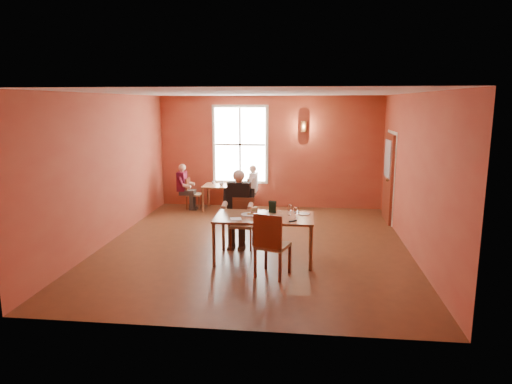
# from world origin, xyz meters

# --- Properties ---
(ground) EXTENTS (6.00, 7.00, 0.01)m
(ground) POSITION_xyz_m (0.00, 0.00, 0.00)
(ground) COLOR brown
(ground) RESTS_ON ground
(wall_back) EXTENTS (6.00, 0.04, 3.00)m
(wall_back) POSITION_xyz_m (0.00, 3.50, 1.50)
(wall_back) COLOR brown
(wall_back) RESTS_ON ground
(wall_front) EXTENTS (6.00, 0.04, 3.00)m
(wall_front) POSITION_xyz_m (0.00, -3.50, 1.50)
(wall_front) COLOR brown
(wall_front) RESTS_ON ground
(wall_left) EXTENTS (0.04, 7.00, 3.00)m
(wall_left) POSITION_xyz_m (-3.00, 0.00, 1.50)
(wall_left) COLOR brown
(wall_left) RESTS_ON ground
(wall_right) EXTENTS (0.04, 7.00, 3.00)m
(wall_right) POSITION_xyz_m (3.00, 0.00, 1.50)
(wall_right) COLOR brown
(wall_right) RESTS_ON ground
(ceiling) EXTENTS (6.00, 7.00, 0.04)m
(ceiling) POSITION_xyz_m (0.00, 0.00, 3.00)
(ceiling) COLOR white
(ceiling) RESTS_ON wall_back
(window) EXTENTS (1.36, 0.10, 1.96)m
(window) POSITION_xyz_m (-0.80, 3.45, 1.70)
(window) COLOR white
(window) RESTS_ON wall_back
(door) EXTENTS (0.12, 1.04, 2.10)m
(door) POSITION_xyz_m (2.94, 2.30, 1.05)
(door) COLOR maroon
(door) RESTS_ON ground
(wall_sconce) EXTENTS (0.16, 0.16, 0.28)m
(wall_sconce) POSITION_xyz_m (0.90, 3.40, 2.20)
(wall_sconce) COLOR brown
(wall_sconce) RESTS_ON wall_back
(main_table) EXTENTS (1.75, 0.98, 0.82)m
(main_table) POSITION_xyz_m (0.27, -0.86, 0.41)
(main_table) COLOR brown
(main_table) RESTS_ON ground
(chair_diner_main) EXTENTS (0.43, 0.43, 0.97)m
(chair_diner_main) POSITION_xyz_m (-0.23, -0.21, 0.49)
(chair_diner_main) COLOR #563617
(chair_diner_main) RESTS_ON ground
(diner_main) EXTENTS (0.58, 0.58, 1.46)m
(diner_main) POSITION_xyz_m (-0.23, -0.24, 0.73)
(diner_main) COLOR #38241C
(diner_main) RESTS_ON ground
(chair_empty) EXTENTS (0.61, 0.61, 1.09)m
(chair_empty) POSITION_xyz_m (0.48, -1.60, 0.54)
(chair_empty) COLOR #613116
(chair_empty) RESTS_ON ground
(plate_food) EXTENTS (0.31, 0.31, 0.04)m
(plate_food) POSITION_xyz_m (-0.00, -0.82, 0.84)
(plate_food) COLOR white
(plate_food) RESTS_ON main_table
(sandwich) EXTENTS (0.14, 0.13, 0.13)m
(sandwich) POSITION_xyz_m (0.08, -0.79, 0.88)
(sandwich) COLOR tan
(sandwich) RESTS_ON main_table
(goblet_a) EXTENTS (0.11, 0.11, 0.21)m
(goblet_a) POSITION_xyz_m (0.72, -0.75, 0.93)
(goblet_a) COLOR white
(goblet_a) RESTS_ON main_table
(goblet_b) EXTENTS (0.11, 0.11, 0.22)m
(goblet_b) POSITION_xyz_m (0.84, -0.95, 0.93)
(goblet_b) COLOR white
(goblet_b) RESTS_ON main_table
(menu_stand) EXTENTS (0.15, 0.11, 0.22)m
(menu_stand) POSITION_xyz_m (0.39, -0.59, 0.93)
(menu_stand) COLOR black
(menu_stand) RESTS_ON main_table
(knife) EXTENTS (0.22, 0.03, 0.00)m
(knife) POSITION_xyz_m (0.20, -1.09, 0.82)
(knife) COLOR silver
(knife) RESTS_ON main_table
(napkin) EXTENTS (0.23, 0.23, 0.01)m
(napkin) POSITION_xyz_m (-0.21, -1.11, 0.82)
(napkin) COLOR white
(napkin) RESTS_ON main_table
(side_plate) EXTENTS (0.25, 0.25, 0.02)m
(side_plate) POSITION_xyz_m (0.98, -0.64, 0.83)
(side_plate) COLOR silver
(side_plate) RESTS_ON main_table
(sunglasses) EXTENTS (0.13, 0.12, 0.02)m
(sunglasses) POSITION_xyz_m (0.79, -1.16, 0.83)
(sunglasses) COLOR black
(sunglasses) RESTS_ON main_table
(second_table) EXTENTS (0.75, 0.75, 0.66)m
(second_table) POSITION_xyz_m (-1.34, 2.98, 0.33)
(second_table) COLOR brown
(second_table) RESTS_ON ground
(chair_diner_white) EXTENTS (0.39, 0.39, 0.88)m
(chair_diner_white) POSITION_xyz_m (-0.69, 2.98, 0.44)
(chair_diner_white) COLOR #422714
(chair_diner_white) RESTS_ON ground
(diner_white) EXTENTS (0.46, 0.46, 1.16)m
(diner_white) POSITION_xyz_m (-0.66, 2.98, 0.58)
(diner_white) COLOR white
(diner_white) RESTS_ON ground
(chair_diner_maroon) EXTENTS (0.37, 0.37, 0.83)m
(chair_diner_maroon) POSITION_xyz_m (-1.99, 2.98, 0.42)
(chair_diner_maroon) COLOR #512310
(chair_diner_maroon) RESTS_ON ground
(diner_maroon) EXTENTS (0.47, 0.47, 1.18)m
(diner_maroon) POSITION_xyz_m (-2.02, 2.98, 0.59)
(diner_maroon) COLOR #551A1E
(diner_maroon) RESTS_ON ground
(cup_a) EXTENTS (0.15, 0.15, 0.09)m
(cup_a) POSITION_xyz_m (-1.22, 2.88, 0.71)
(cup_a) COLOR silver
(cup_a) RESTS_ON second_table
(cup_b) EXTENTS (0.09, 0.09, 0.08)m
(cup_b) POSITION_xyz_m (-1.48, 3.12, 0.70)
(cup_b) COLOR silver
(cup_b) RESTS_ON second_table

